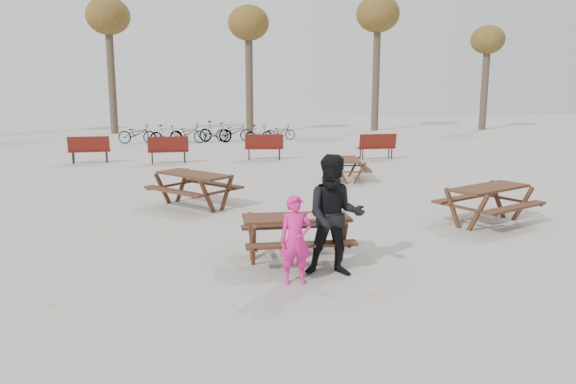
{
  "coord_description": "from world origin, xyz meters",
  "views": [
    {
      "loc": [
        -1.42,
        -9.13,
        3.01
      ],
      "look_at": [
        0.0,
        1.0,
        1.0
      ],
      "focal_mm": 35.0,
      "sensor_mm": 36.0,
      "label": 1
    }
  ],
  "objects": [
    {
      "name": "ground",
      "position": [
        0.0,
        0.0,
        0.0
      ],
      "size": [
        80.0,
        80.0,
        0.0
      ],
      "primitive_type": "plane",
      "color": "gray",
      "rests_on": "ground"
    },
    {
      "name": "main_picnic_table",
      "position": [
        0.0,
        0.0,
        0.59
      ],
      "size": [
        1.8,
        1.45,
        0.78
      ],
      "color": "#361C13",
      "rests_on": "ground"
    },
    {
      "name": "fallen_leaves",
      "position": [
        0.5,
        2.5,
        0.0
      ],
      "size": [
        11.0,
        11.0,
        0.01
      ],
      "primitive_type": null,
      "color": "gold",
      "rests_on": "ground"
    },
    {
      "name": "tree_row",
      "position": [
        0.9,
        25.15,
        6.19
      ],
      "size": [
        32.17,
        3.52,
        8.26
      ],
      "color": "#382B21",
      "rests_on": "ground"
    },
    {
      "name": "park_bench_row",
      "position": [
        -0.77,
        12.53,
        0.52
      ],
      "size": [
        12.61,
        1.1,
        1.03
      ],
      "color": "maroon",
      "rests_on": "ground"
    },
    {
      "name": "bicycle_row",
      "position": [
        -1.58,
        19.7,
        0.48
      ],
      "size": [
        9.08,
        1.99,
        1.07
      ],
      "color": "black",
      "rests_on": "ground"
    },
    {
      "name": "food_tray",
      "position": [
        0.24,
        -0.16,
        0.79
      ],
      "size": [
        0.18,
        0.11,
        0.03
      ],
      "primitive_type": "cube",
      "color": "white",
      "rests_on": "main_picnic_table"
    },
    {
      "name": "picnic_table_far",
      "position": [
        2.83,
        7.67,
        0.34
      ],
      "size": [
        1.46,
        1.72,
        0.68
      ],
      "primitive_type": null,
      "rotation": [
        0.0,
        0.0,
        1.45
      ],
      "color": "#361C13",
      "rests_on": "ground"
    },
    {
      "name": "bread_roll",
      "position": [
        0.24,
        -0.16,
        0.83
      ],
      "size": [
        0.14,
        0.06,
        0.05
      ],
      "primitive_type": "ellipsoid",
      "color": "tan",
      "rests_on": "food_tray"
    },
    {
      "name": "child",
      "position": [
        -0.18,
        -1.11,
        0.68
      ],
      "size": [
        0.5,
        0.33,
        1.36
      ],
      "primitive_type": "imported",
      "rotation": [
        0.0,
        0.0,
        0.01
      ],
      "color": "#E01C80",
      "rests_on": "ground"
    },
    {
      "name": "soda_bottle",
      "position": [
        -0.07,
        -0.14,
        0.85
      ],
      "size": [
        0.07,
        0.07,
        0.17
      ],
      "color": "silver",
      "rests_on": "main_picnic_table"
    },
    {
      "name": "adult",
      "position": [
        0.48,
        -0.83,
        0.96
      ],
      "size": [
        1.04,
        0.87,
        1.92
      ],
      "primitive_type": "imported",
      "rotation": [
        0.0,
        0.0,
        -0.16
      ],
      "color": "black",
      "rests_on": "ground"
    },
    {
      "name": "picnic_table_north",
      "position": [
        -1.83,
        4.54,
        0.41
      ],
      "size": [
        2.45,
        2.46,
        0.83
      ],
      "primitive_type": null,
      "rotation": [
        0.0,
        0.0,
        -0.81
      ],
      "color": "#361C13",
      "rests_on": "ground"
    },
    {
      "name": "picnic_table_east",
      "position": [
        4.48,
        1.92,
        0.41
      ],
      "size": [
        2.39,
        2.23,
        0.82
      ],
      "primitive_type": null,
      "rotation": [
        0.0,
        0.0,
        0.48
      ],
      "color": "#361C13",
      "rests_on": "ground"
    }
  ]
}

